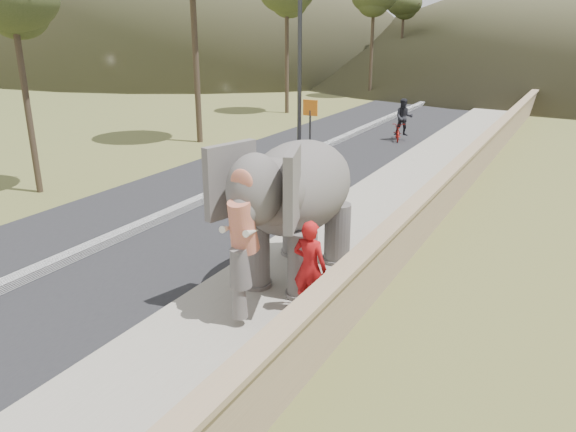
{
  "coord_description": "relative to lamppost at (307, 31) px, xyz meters",
  "views": [
    {
      "loc": [
        4.95,
        -5.28,
        5.16
      ],
      "look_at": [
        0.2,
        3.55,
        1.7
      ],
      "focal_mm": 35.0,
      "sensor_mm": 36.0,
      "label": 1
    }
  ],
  "objects": [
    {
      "name": "parapet",
      "position": [
        6.34,
        -4.13,
        -4.32
      ],
      "size": [
        0.3,
        120.0,
        1.1
      ],
      "primitive_type": "cube",
      "color": "tan",
      "rests_on": "ground"
    },
    {
      "name": "walkway",
      "position": [
        4.69,
        -4.13,
        -4.8
      ],
      "size": [
        3.0,
        120.0,
        0.15
      ],
      "primitive_type": "cube",
      "color": "#9E9687",
      "rests_on": "ground"
    },
    {
      "name": "trees",
      "position": [
        1.67,
        12.98,
        -0.85
      ],
      "size": [
        41.37,
        42.56,
        9.44
      ],
      "color": "#473828",
      "rests_on": "ground"
    },
    {
      "name": "road",
      "position": [
        -0.31,
        -4.13,
        -4.86
      ],
      "size": [
        7.0,
        120.0,
        0.03
      ],
      "primitive_type": "cube",
      "color": "black",
      "rests_on": "ground"
    },
    {
      "name": "median",
      "position": [
        -0.31,
        -4.13,
        -4.76
      ],
      "size": [
        0.35,
        120.0,
        0.22
      ],
      "primitive_type": "cube",
      "color": "black",
      "rests_on": "ground"
    },
    {
      "name": "motorcyclist",
      "position": [
        2.05,
        5.61,
        -4.1
      ],
      "size": [
        1.28,
        1.72,
        1.93
      ],
      "color": "maroon",
      "rests_on": "ground"
    },
    {
      "name": "ground",
      "position": [
        4.69,
        -14.13,
        -4.87
      ],
      "size": [
        160.0,
        160.0,
        0.0
      ],
      "primitive_type": "plane",
      "color": "olive",
      "rests_on": "ground"
    },
    {
      "name": "lamppost",
      "position": [
        0.0,
        0.0,
        0.0
      ],
      "size": [
        1.76,
        0.36,
        8.0
      ],
      "color": "#2F2E34",
      "rests_on": "ground"
    },
    {
      "name": "elephant_and_man",
      "position": [
        4.71,
        -9.78,
        -3.25
      ],
      "size": [
        2.37,
        4.16,
        2.96
      ],
      "color": "#68625E",
      "rests_on": "ground"
    },
    {
      "name": "signboard",
      "position": [
        0.19,
        -0.06,
        -3.23
      ],
      "size": [
        0.6,
        0.08,
        2.4
      ],
      "color": "#2D2D33",
      "rests_on": "ground"
    }
  ]
}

